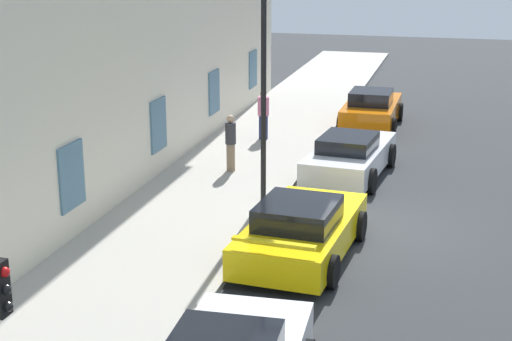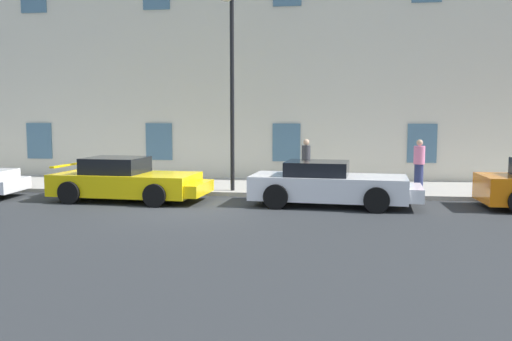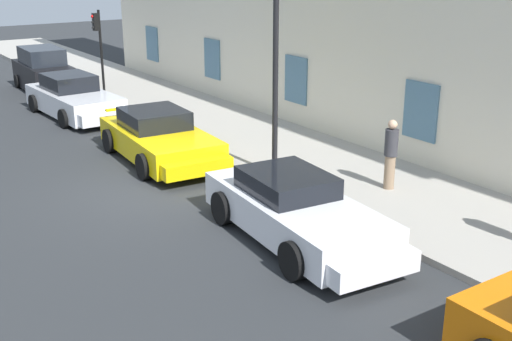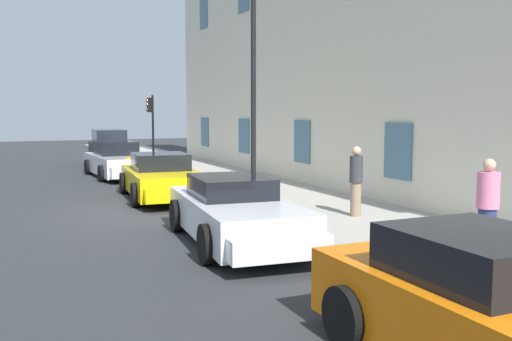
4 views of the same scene
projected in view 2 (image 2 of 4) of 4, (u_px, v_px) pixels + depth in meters
ground_plane at (178, 209)px, 15.12m from camera, size 80.00×80.00×0.00m
sidewalk at (212, 186)px, 19.60m from camera, size 60.00×4.01×0.14m
building_facade at (228, 22)px, 22.39m from camera, size 32.71×3.51×13.17m
sportscar_yellow_flank at (130, 181)px, 16.63m from camera, size 4.95×2.48×1.36m
sportscar_white_middle at (334, 186)px, 15.66m from camera, size 5.09×2.42×1.31m
street_lamp at (230, 58)px, 17.11m from camera, size 0.44×1.42×6.44m
pedestrian_admiring at (306, 162)px, 19.13m from camera, size 0.41×0.41×1.68m
pedestrian_strolling at (419, 163)px, 18.64m from camera, size 0.51×0.51×1.69m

